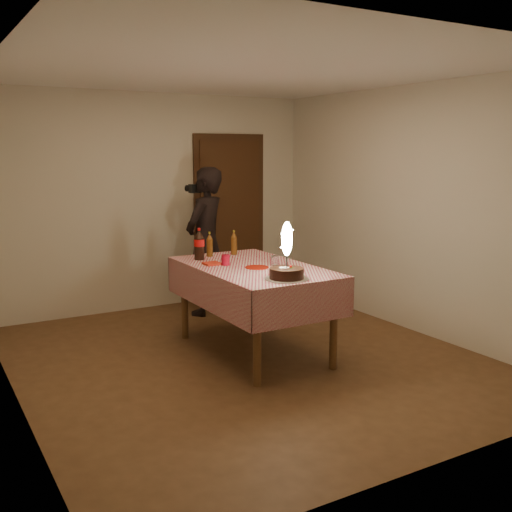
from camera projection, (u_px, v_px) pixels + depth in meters
name	position (u px, v px, depth m)	size (l,w,h in m)	color
ground	(247.00, 359.00, 5.58)	(4.00, 4.50, 0.01)	brown
room_shell	(245.00, 180.00, 5.38)	(4.04, 4.54, 2.62)	beige
dining_table	(253.00, 278.00, 5.64)	(1.02, 1.72, 0.85)	brown
birthday_cake	(287.00, 266.00, 5.04)	(0.37, 0.37, 0.49)	white
red_plate	(257.00, 267.00, 5.54)	(0.22, 0.22, 0.01)	#B21A0C
red_cup	(226.00, 260.00, 5.66)	(0.08, 0.08, 0.10)	#A90B22
clear_cup	(275.00, 260.00, 5.66)	(0.07, 0.07, 0.09)	white
napkin_stack	(212.00, 264.00, 5.69)	(0.15, 0.15, 0.02)	red
cola_bottle	(199.00, 244.00, 5.93)	(0.10, 0.10, 0.32)	black
amber_bottle_left	(210.00, 245.00, 6.11)	(0.06, 0.06, 0.25)	#5A320F
amber_bottle_right	(234.00, 243.00, 6.23)	(0.06, 0.06, 0.25)	#5A320F
photographer	(205.00, 241.00, 7.01)	(0.76, 0.70, 1.73)	black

